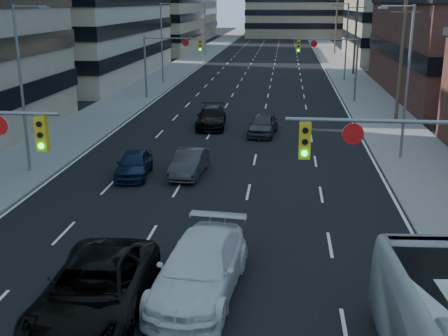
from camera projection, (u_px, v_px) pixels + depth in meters
name	position (u px, v px, depth m)	size (l,w,h in m)	color
road_surface	(272.00, 41.00, 134.93)	(18.00, 300.00, 0.02)	black
sidewalk_left	(224.00, 40.00, 136.10)	(5.00, 300.00, 0.15)	slate
sidewalk_right	(320.00, 41.00, 133.72)	(5.00, 300.00, 0.15)	slate
office_left_far	(142.00, 8.00, 106.54)	(20.00, 30.00, 16.00)	gray
office_right_far	(421.00, 15.00, 90.33)	(22.00, 28.00, 14.00)	gray
bg_block_right	(411.00, 15.00, 129.91)	(22.00, 22.00, 12.00)	gray
signal_near_right	(417.00, 171.00, 16.67)	(6.59, 0.33, 6.00)	slate
signal_far_left	(169.00, 54.00, 53.50)	(6.09, 0.33, 6.00)	slate
signal_far_right	(332.00, 56.00, 51.91)	(6.09, 0.33, 6.00)	slate
utility_pole_block	(402.00, 48.00, 42.45)	(2.20, 0.28, 11.00)	#4C3D2D
utility_pole_midblock	(356.00, 29.00, 71.04)	(2.20, 0.28, 11.00)	#4C3D2D
utility_pole_distant	(336.00, 21.00, 99.62)	(2.20, 0.28, 11.00)	#4C3D2D
streetlight_left_near	(24.00, 82.00, 29.74)	(2.03, 0.22, 9.00)	slate
streetlight_left_mid	(163.00, 39.00, 63.09)	(2.03, 0.22, 9.00)	slate
streetlight_left_far	(206.00, 26.00, 96.44)	(2.03, 0.22, 9.00)	slate
streetlight_right_near	(405.00, 75.00, 32.37)	(2.03, 0.22, 9.00)	slate
streetlight_right_far	(345.00, 38.00, 65.72)	(2.03, 0.22, 9.00)	slate
black_pickup	(95.00, 290.00, 16.71)	(2.97, 6.44, 1.79)	black
white_van	(200.00, 268.00, 18.10)	(2.48, 6.10, 1.77)	silver
sedan_blue	(134.00, 164.00, 30.39)	(1.66, 4.13, 1.41)	black
sedan_grey_center	(189.00, 163.00, 30.56)	(1.47, 4.22, 1.39)	#2C2C2F
sedan_black_far	(211.00, 117.00, 42.27)	(2.12, 5.22, 1.51)	black
sedan_grey_right	(263.00, 125.00, 39.85)	(1.77, 4.41, 1.50)	#343436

